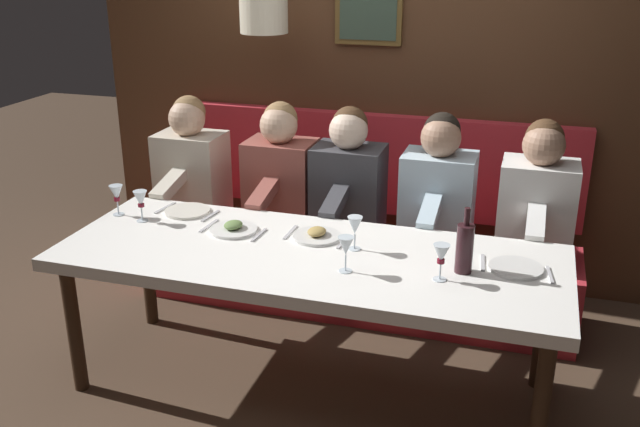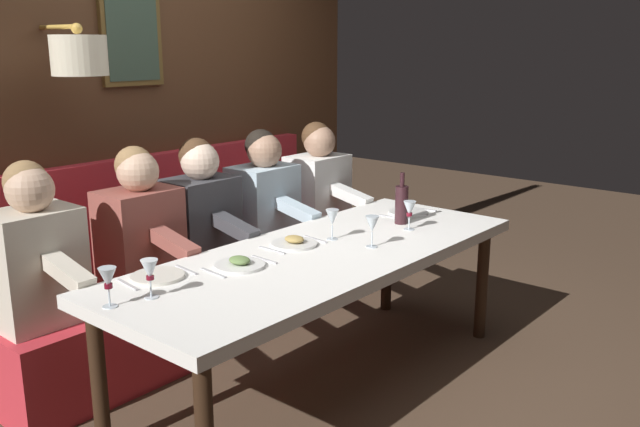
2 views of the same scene
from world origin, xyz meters
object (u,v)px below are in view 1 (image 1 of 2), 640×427
diner_nearest (538,198)px  diner_middle (348,180)px  dining_table (309,265)px  diner_farthest (191,165)px  wine_glass_1 (355,226)px  wine_glass_3 (346,247)px  diner_near (438,188)px  wine_glass_2 (117,194)px  wine_bottle (465,247)px  wine_glass_0 (441,255)px  wine_glass_4 (141,200)px  diner_far (280,173)px

diner_nearest → diner_middle: size_ratio=1.00×
dining_table → diner_farthest: bearing=50.0°
diner_middle → wine_glass_1: 0.82m
wine_glass_1 → diner_farthest: bearing=57.8°
diner_middle → wine_glass_3: bearing=-165.6°
dining_table → diner_near: diner_near is taller
wine_glass_2 → wine_bottle: wine_bottle is taller
diner_near → wine_glass_0: bearing=-171.1°
wine_glass_4 → wine_bottle: 1.67m
dining_table → diner_middle: diner_middle is taller
wine_bottle → diner_far: bearing=53.2°
diner_farthest → wine_glass_1: size_ratio=4.82×
diner_farthest → wine_glass_0: 1.95m
diner_farthest → wine_glass_0: size_ratio=4.82×
dining_table → diner_near: size_ratio=3.01×
diner_nearest → wine_glass_1: bearing=134.2°
wine_glass_0 → diner_nearest: bearing=-20.9°
diner_farthest → wine_glass_0: bearing=-120.6°
wine_glass_4 → wine_glass_3: bearing=-103.2°
dining_table → diner_middle: 0.89m
wine_glass_0 → wine_glass_1: (0.21, 0.43, 0.00)m
diner_middle → wine_bottle: size_ratio=2.64×
wine_glass_0 → wine_bottle: wine_bottle is taller
diner_far → wine_glass_3: bearing=-146.5°
wine_glass_0 → wine_glass_4: same height
diner_middle → diner_far: 0.42m
wine_glass_1 → wine_glass_4: bearing=88.6°
diner_near → wine_glass_1: 0.83m
diner_nearest → wine_glass_0: size_ratio=4.82×
wine_glass_2 → wine_glass_4: same height
diner_far → dining_table: bearing=-152.3°
dining_table → wine_glass_3: (-0.15, -0.22, 0.18)m
dining_table → diner_far: (0.88, 0.46, 0.14)m
diner_far → wine_glass_0: size_ratio=4.82×
diner_farthest → wine_glass_3: bearing=-129.1°
wine_glass_3 → wine_glass_4: size_ratio=1.00×
dining_table → wine_glass_1: (0.10, -0.20, 0.18)m
wine_glass_2 → wine_bottle: bearing=-95.1°
wine_glass_2 → wine_glass_1: bearing=-93.0°
diner_nearest → wine_bottle: size_ratio=2.64×
diner_farthest → wine_glass_1: 1.47m
diner_farthest → wine_glass_4: diner_farthest is taller
dining_table → wine_glass_2: (0.17, 1.12, 0.18)m
diner_middle → wine_bottle: (-0.88, -0.76, 0.04)m
dining_table → wine_glass_1: bearing=-63.7°
diner_nearest → diner_near: (0.00, 0.53, 0.00)m
wine_glass_4 → diner_middle: bearing=-50.1°
wine_glass_4 → dining_table: bearing=-97.5°
wine_glass_2 → wine_bottle: 1.84m
wine_glass_4 → wine_glass_1: bearing=-91.4°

